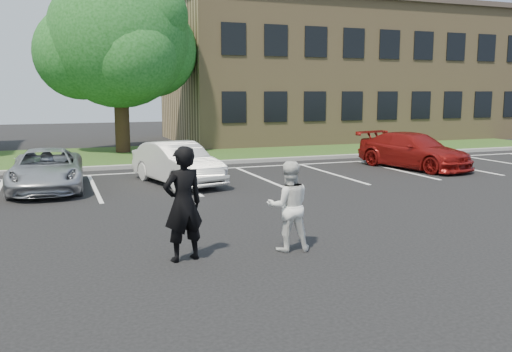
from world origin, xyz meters
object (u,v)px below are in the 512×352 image
Objects in this scene: office_building at (344,73)px; man_black_suit at (183,204)px; car_silver_minivan at (47,170)px; tree at (121,41)px; man_white_shirt at (289,206)px; car_red_compact at (414,151)px; car_white_sedan at (177,163)px.

office_building reaches higher than man_black_suit.
office_building is 4.94× the size of car_silver_minivan.
tree is 4.26× the size of man_black_suit.
car_silver_minivan is at bearing -51.61° from man_white_shirt.
office_building is 13.05× the size of man_white_shirt.
car_red_compact is at bearing -156.82° from man_black_suit.
man_white_shirt is (0.84, -17.81, -4.49)m from tree.
tree reaches higher than man_white_shirt.
man_black_suit is at bearing -116.20° from car_white_sedan.
tree is at bearing 72.32° from car_silver_minivan.
office_building is 5.39× the size of car_white_sedan.
tree is at bearing 78.36° from car_white_sedan.
car_red_compact is (13.49, 0.05, 0.07)m from car_silver_minivan.
man_white_shirt is at bearing -87.29° from tree.
tree reaches higher than car_red_compact.
car_silver_minivan is 13.49m from car_red_compact.
car_silver_minivan is at bearing -110.41° from tree.
tree is at bearing 122.60° from car_red_compact.
tree is 1.94× the size of car_silver_minivan.
man_black_suit is at bearing 8.78° from man_white_shirt.
man_white_shirt reaches higher than car_silver_minivan.
man_white_shirt is at bearing -151.56° from car_red_compact.
tree is at bearing -162.95° from office_building.
tree is 11.07m from car_silver_minivan.
man_white_shirt is (-13.84, -22.31, -3.30)m from office_building.
car_red_compact is (-4.69, -13.84, -3.46)m from office_building.
car_white_sedan is at bearing -76.39° from man_white_shirt.
man_white_shirt reaches higher than car_red_compact.
man_white_shirt is 0.38× the size of car_silver_minivan.
car_white_sedan reaches higher than car_silver_minivan.
man_black_suit reaches higher than man_white_shirt.
office_building is at bearing -139.25° from man_black_suit.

